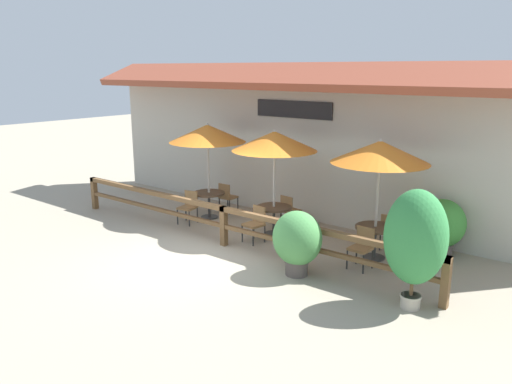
# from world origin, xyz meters

# --- Properties ---
(ground_plane) EXTENTS (60.00, 60.00, 0.00)m
(ground_plane) POSITION_xyz_m (0.00, 0.00, 0.00)
(ground_plane) COLOR #9E937F
(building_facade) EXTENTS (14.28, 1.49, 4.23)m
(building_facade) POSITION_xyz_m (-0.00, 4.10, 2.17)
(building_facade) COLOR #BCB7A8
(building_facade) RESTS_ON ground
(patio_railing) EXTENTS (10.40, 0.14, 0.95)m
(patio_railing) POSITION_xyz_m (0.00, 1.05, 0.70)
(patio_railing) COLOR brown
(patio_railing) RESTS_ON ground
(patio_umbrella_near) EXTENTS (2.08, 2.08, 2.64)m
(patio_umbrella_near) POSITION_xyz_m (-1.83, 2.49, 2.36)
(patio_umbrella_near) COLOR #B7B2A8
(patio_umbrella_near) RESTS_ON ground
(dining_table_near) EXTENTS (0.88, 0.88, 0.73)m
(dining_table_near) POSITION_xyz_m (-1.83, 2.49, 0.58)
(dining_table_near) COLOR #4C3826
(dining_table_near) RESTS_ON ground
(chair_near_streetside) EXTENTS (0.49, 0.49, 0.87)m
(chair_near_streetside) POSITION_xyz_m (-1.92, 1.78, 0.49)
(chair_near_streetside) COLOR olive
(chair_near_streetside) RESTS_ON ground
(chair_near_wallside) EXTENTS (0.43, 0.43, 0.87)m
(chair_near_wallside) POSITION_xyz_m (-1.78, 3.19, 0.49)
(chair_near_wallside) COLOR olive
(chair_near_wallside) RESTS_ON ground
(patio_umbrella_middle) EXTENTS (2.08, 2.08, 2.64)m
(patio_umbrella_middle) POSITION_xyz_m (0.45, 2.42, 2.36)
(patio_umbrella_middle) COLOR #B7B2A8
(patio_umbrella_middle) RESTS_ON ground
(dining_table_middle) EXTENTS (0.88, 0.88, 0.73)m
(dining_table_middle) POSITION_xyz_m (0.45, 2.42, 0.58)
(dining_table_middle) COLOR #4C3826
(dining_table_middle) RESTS_ON ground
(chair_middle_streetside) EXTENTS (0.48, 0.48, 0.87)m
(chair_middle_streetside) POSITION_xyz_m (0.42, 1.71, 0.49)
(chair_middle_streetside) COLOR olive
(chair_middle_streetside) RESTS_ON ground
(chair_middle_wallside) EXTENTS (0.47, 0.47, 0.87)m
(chair_middle_wallside) POSITION_xyz_m (0.44, 3.13, 0.49)
(chair_middle_wallside) COLOR olive
(chair_middle_wallside) RESTS_ON ground
(patio_umbrella_far) EXTENTS (2.08, 2.08, 2.64)m
(patio_umbrella_far) POSITION_xyz_m (3.14, 2.48, 2.36)
(patio_umbrella_far) COLOR #B7B2A8
(patio_umbrella_far) RESTS_ON ground
(dining_table_far) EXTENTS (0.88, 0.88, 0.73)m
(dining_table_far) POSITION_xyz_m (3.14, 2.48, 0.58)
(dining_table_far) COLOR #4C3826
(dining_table_far) RESTS_ON ground
(chair_far_streetside) EXTENTS (0.44, 0.44, 0.87)m
(chair_far_streetside) POSITION_xyz_m (3.17, 1.80, 0.49)
(chair_far_streetside) COLOR olive
(chair_far_streetside) RESTS_ON ground
(chair_far_wallside) EXTENTS (0.49, 0.49, 0.87)m
(chair_far_wallside) POSITION_xyz_m (3.20, 3.17, 0.49)
(chair_far_wallside) COLOR olive
(chair_far_wallside) RESTS_ON ground
(potted_plant_broad_leaf) EXTENTS (1.02, 0.92, 1.33)m
(potted_plant_broad_leaf) POSITION_xyz_m (2.31, 0.67, 0.74)
(potted_plant_broad_leaf) COLOR #564C47
(potted_plant_broad_leaf) RESTS_ON ground
(potted_plant_small_flowering) EXTENTS (1.07, 0.97, 2.13)m
(potted_plant_small_flowering) POSITION_xyz_m (4.67, 0.69, 1.27)
(potted_plant_small_flowering) COLOR #B7AD99
(potted_plant_small_flowering) RESTS_ON ground
(potted_plant_entrance_palm) EXTENTS (1.01, 0.91, 1.29)m
(potted_plant_entrance_palm) POSITION_xyz_m (4.23, 3.55, 0.70)
(potted_plant_entrance_palm) COLOR #564C47
(potted_plant_entrance_palm) RESTS_ON ground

